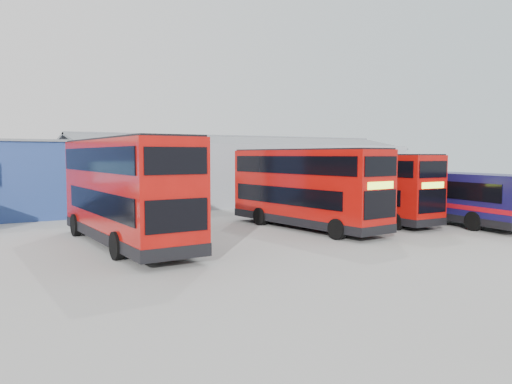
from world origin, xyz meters
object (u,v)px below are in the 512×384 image
Objects in this scene: maintenance_shed at (240,172)px; double_decker_centre at (306,189)px; double_decker_left at (125,193)px; single_decker_blue at (449,198)px; double_decker_right at (368,188)px.

double_decker_centre is (-5.55, -17.08, -0.37)m from maintenance_shed.
maintenance_shed is 2.62× the size of double_decker_left.
double_decker_centre is 0.93× the size of single_decker_blue.
double_decker_centre is at bearing -175.20° from double_decker_right.
single_decker_blue is at bearing 170.98° from double_decker_left.
double_decker_centre is at bearing 178.05° from double_decker_left.
double_decker_left is 19.42m from single_decker_blue.
double_decker_centre reaches higher than double_decker_right.
double_decker_right is at bearing 179.65° from double_decker_left.
single_decker_blue is (3.50, -19.60, -1.08)m from maintenance_shed.
maintenance_shed is 19.94m from single_decker_blue.
double_decker_centre reaches higher than single_decker_blue.
maintenance_shed reaches higher than double_decker_right.
maintenance_shed is 17.96m from double_decker_centre.
maintenance_shed is 3.06× the size of double_decker_right.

